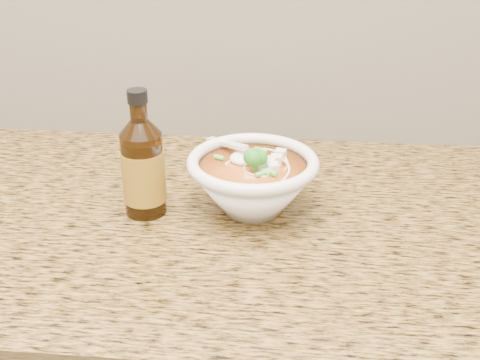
{
  "coord_description": "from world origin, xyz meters",
  "views": [
    {
      "loc": [
        0.2,
        0.84,
        1.38
      ],
      "look_at": [
        0.12,
        1.68,
        0.95
      ],
      "focal_mm": 45.0,
      "sensor_mm": 36.0,
      "label": 1
    }
  ],
  "objects": [
    {
      "name": "counter_slab",
      "position": [
        0.0,
        1.68,
        0.88
      ],
      "size": [
        4.0,
        0.68,
        0.04
      ],
      "primitive_type": "cube",
      "color": "olive",
      "rests_on": "cabinet"
    },
    {
      "name": "hot_sauce_bottle",
      "position": [
        -0.03,
        1.66,
        0.98
      ],
      "size": [
        0.08,
        0.08,
        0.2
      ],
      "rotation": [
        0.0,
        0.0,
        -0.22
      ],
      "color": "black",
      "rests_on": "counter_slab"
    },
    {
      "name": "soup_bowl",
      "position": [
        0.14,
        1.68,
        0.95
      ],
      "size": [
        0.21,
        0.21,
        0.11
      ],
      "rotation": [
        0.0,
        0.0,
        0.2
      ],
      "color": "white",
      "rests_on": "counter_slab"
    }
  ]
}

